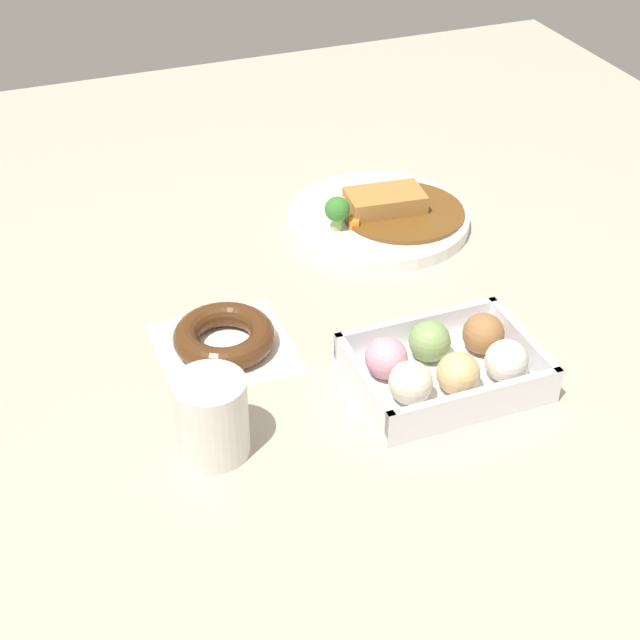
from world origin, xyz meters
The scene contains 5 objects.
ground_plane centered at (0.00, 0.00, 0.00)m, with size 1.60×1.60×0.00m, color #B2A893.
curry_plate centered at (0.16, 0.14, 0.01)m, with size 0.24×0.24×0.06m.
donut_box centered at (0.09, -0.19, 0.02)m, with size 0.19×0.14×0.06m.
chocolate_ring_donut centered at (-0.11, -0.05, 0.01)m, with size 0.15×0.15×0.03m.
coffee_mug centered at (-0.17, -0.20, 0.04)m, with size 0.07×0.07×0.09m, color silver.
Camera 1 is at (-0.31, -0.87, 0.65)m, focal length 53.45 mm.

